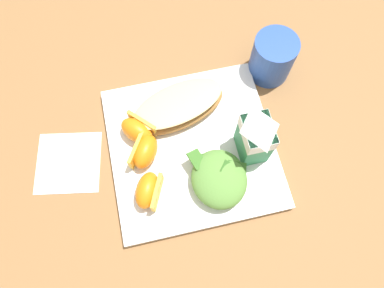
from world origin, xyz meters
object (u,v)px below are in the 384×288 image
Objects in this scene: white_plate at (192,148)px; green_salad_pile at (219,179)px; paper_napkin at (68,162)px; orange_wedge_middle at (145,153)px; orange_wedge_rear at (148,190)px; milk_carton at (256,136)px; orange_wedge_front at (137,130)px; drinking_blue_cup at (272,58)px; cheesy_pizza_bread at (178,107)px.

white_plate is 2.66× the size of green_salad_pile.
green_salad_pile is at bearing 68.94° from paper_napkin.
paper_napkin is at bearing -96.08° from white_plate.
paper_napkin is (-0.02, -0.14, -0.03)m from orange_wedge_middle.
orange_wedge_rear reaches higher than white_plate.
milk_carton is at bearing 80.88° from paper_napkin.
orange_wedge_front is 0.11m from orange_wedge_rear.
orange_wedge_middle is at bearing -63.86° from drinking_blue_cup.
milk_carton reaches higher than orange_wedge_rear.
orange_wedge_front is 0.04m from orange_wedge_middle.
cheesy_pizza_bread is 1.75× the size of green_salad_pile.
orange_wedge_rear is at bearing -52.69° from white_plate.
orange_wedge_middle is at bearing -88.61° from white_plate.
cheesy_pizza_bread is 1.67× the size of paper_napkin.
milk_carton reaches higher than orange_wedge_front.
white_plate is at bearing 83.92° from paper_napkin.
orange_wedge_middle reaches higher than white_plate.
orange_wedge_middle is at bearing 79.55° from paper_napkin.
green_salad_pile is 1.54× the size of orange_wedge_front.
milk_carton is at bearing 101.87° from orange_wedge_rear.
green_salad_pile and orange_wedge_rear have the same top height.
milk_carton reaches higher than orange_wedge_middle.
green_salad_pile is 1.23× the size of drinking_blue_cup.
drinking_blue_cup is at bearing 106.42° from cheesy_pizza_bread.
drinking_blue_cup is (-0.10, 0.39, 0.04)m from paper_napkin.
drinking_blue_cup is (-0.15, 0.08, -0.03)m from milk_carton.
orange_wedge_front and orange_wedge_middle have the same top height.
drinking_blue_cup is at bearing 142.74° from green_salad_pile.
paper_napkin is at bearing -75.49° from drinking_blue_cup.
orange_wedge_rear is 0.32m from drinking_blue_cup.
green_salad_pile reaches higher than paper_napkin.
orange_wedge_middle is 0.64× the size of paper_napkin.
orange_wedge_rear reaches higher than cheesy_pizza_bread.
green_salad_pile is at bearing 14.77° from cheesy_pizza_bread.
orange_wedge_rear reaches higher than paper_napkin.
white_plate is 1.52× the size of cheesy_pizza_bread.
white_plate is at bearing 6.97° from cheesy_pizza_bread.
drinking_blue_cup is at bearing 107.52° from orange_wedge_front.
drinking_blue_cup reaches higher than cheesy_pizza_bread.
orange_wedge_rear is (0.14, -0.08, 0.00)m from cheesy_pizza_bread.
drinking_blue_cup reaches higher than orange_wedge_front.
milk_carton is at bearing 74.26° from white_plate.
green_salad_pile is 0.96× the size of milk_carton.
cheesy_pizza_bread is 0.15m from milk_carton.
orange_wedge_rear is at bearing -54.18° from drinking_blue_cup.
orange_wedge_front and orange_wedge_rear have the same top height.
orange_wedge_middle is at bearing -45.06° from cheesy_pizza_bread.
orange_wedge_front reaches higher than cheesy_pizza_bread.
paper_napkin is 1.28× the size of drinking_blue_cup.
cheesy_pizza_bread reaches higher than white_plate.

